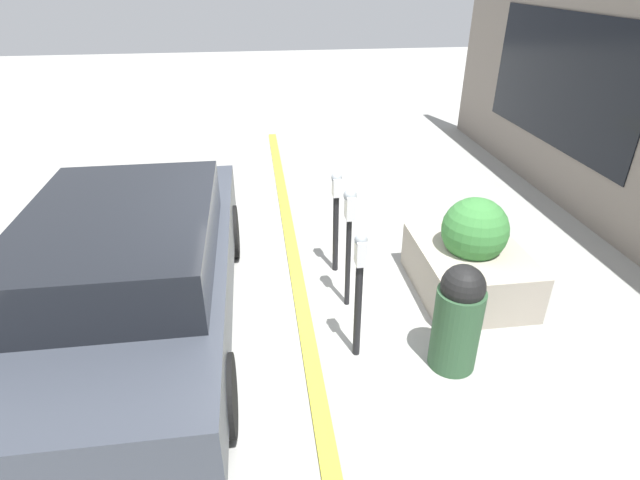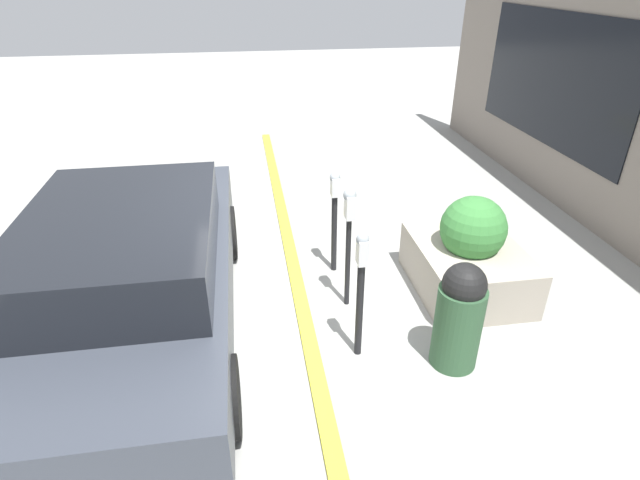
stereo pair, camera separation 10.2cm
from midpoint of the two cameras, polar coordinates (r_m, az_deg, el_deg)
The scene contains 8 objects.
ground_plane at distance 5.78m, azimuth -1.72°, elevation -7.93°, with size 40.00×40.00×0.00m, color #999993.
curb_strip at distance 5.76m, azimuth -2.52°, elevation -7.84°, with size 13.50×0.16×0.04m.
parking_meter_nearest at distance 4.69m, azimuth 4.06°, elevation -4.77°, with size 0.14×0.12×1.38m.
parking_meter_second at distance 5.34m, azimuth 2.78°, elevation 1.74°, with size 0.17×0.14×1.45m.
parking_meter_middle at distance 6.08m, azimuth 1.19°, elevation 3.52°, with size 0.15×0.13×1.34m.
planter_box at distance 6.13m, azimuth 16.15°, elevation -1.86°, with size 1.50×1.19×1.20m.
parked_car_front at distance 5.34m, azimuth -21.19°, elevation -3.25°, with size 4.72×2.01×1.50m.
trash_bin at distance 4.92m, azimuth 15.05°, elevation -8.34°, with size 0.45×0.45×1.12m.
Camera 2 is at (-4.59, 0.60, 3.46)m, focal length 28.00 mm.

